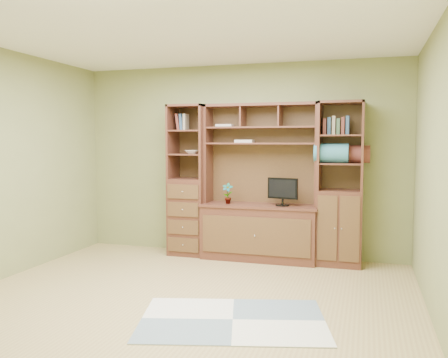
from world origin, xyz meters
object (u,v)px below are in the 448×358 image
(left_tower, at_px, (189,180))
(center_hutch, at_px, (260,182))
(right_tower, at_px, (340,184))
(monitor, at_px, (283,187))

(left_tower, bearing_deg, center_hutch, -2.29)
(center_hutch, distance_m, left_tower, 1.00)
(center_hutch, distance_m, right_tower, 1.03)
(left_tower, height_order, monitor, left_tower)
(monitor, bearing_deg, left_tower, -171.28)
(monitor, bearing_deg, center_hutch, -174.41)
(center_hutch, xyz_separation_m, left_tower, (-1.00, 0.04, 0.00))
(center_hutch, bearing_deg, left_tower, 177.71)
(center_hutch, relative_size, left_tower, 1.00)
(left_tower, bearing_deg, monitor, -3.27)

